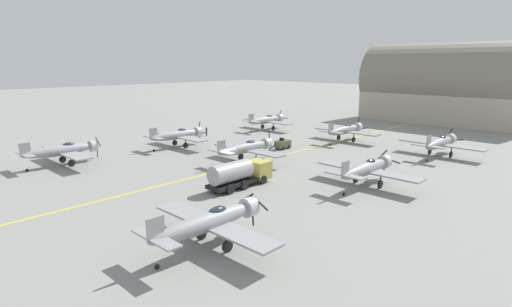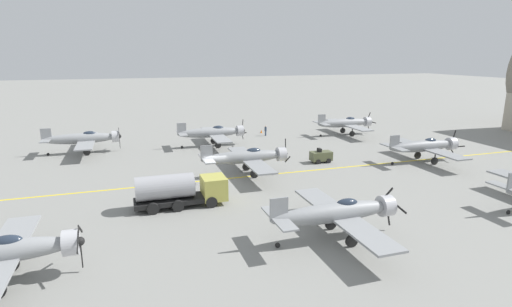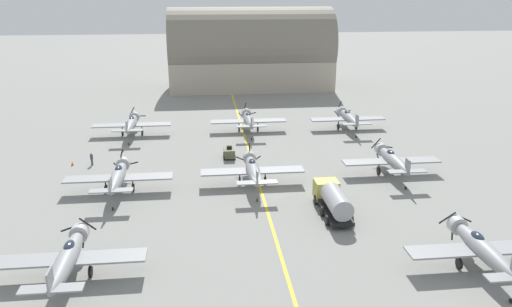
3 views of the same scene
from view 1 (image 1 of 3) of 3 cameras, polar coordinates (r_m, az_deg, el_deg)
name	(u,v)px [view 1 (image 1 of 3)]	position (r m, az deg, el deg)	size (l,w,h in m)	color
ground_plane	(230,168)	(51.87, -3.67, -2.11)	(400.00, 400.00, 0.00)	gray
taxiway_stripe	(230,168)	(51.87, -3.67, -2.10)	(0.30, 160.00, 0.01)	yellow
airplane_mid_right	(367,169)	(45.45, 15.57, -2.08)	(12.00, 9.98, 3.65)	gray
airplane_mid_center	(246,148)	(54.44, -1.37, 0.81)	(12.00, 9.98, 3.80)	gray
airplane_near_right	(210,222)	(29.72, -6.61, -9.63)	(12.00, 9.98, 3.65)	gray
airplane_mid_left	(178,135)	(65.59, -11.08, 2.63)	(12.00, 9.98, 3.75)	gray
airplane_far_right	(440,143)	(63.77, 24.84, 1.39)	(12.00, 9.98, 3.70)	gray
airplane_near_left	(63,150)	(58.76, -25.85, 0.41)	(12.00, 9.98, 3.65)	gray
airplane_far_left	(267,120)	(81.45, 1.54, 4.80)	(12.00, 9.98, 3.65)	gray
airplane_far_center	(345,130)	(70.90, 12.66, 3.30)	(12.00, 9.98, 3.76)	gray
fuel_tanker	(240,173)	(43.82, -2.30, -2.84)	(2.68, 8.00, 2.98)	black
tow_tractor	(283,144)	(63.46, 3.85, 1.38)	(1.57, 2.60, 1.79)	#515638
ground_crew_walking	(206,131)	(75.45, -7.09, 3.23)	(0.37, 0.37, 1.68)	#334256
traffic_cone	(199,133)	(77.59, -8.18, 2.98)	(0.36, 0.36, 0.55)	orange
hangar	(447,87)	(101.42, 25.62, 8.55)	(35.76, 16.01, 17.81)	#B2A893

